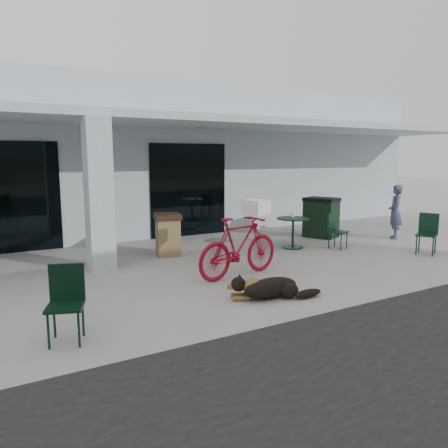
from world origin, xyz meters
TOP-DOWN VIEW (x-y plane):
  - ground at (0.00, 0.00)m, footprint 80.00×80.00m
  - building at (0.00, 8.50)m, footprint 22.00×7.00m
  - storefront_glass_right at (1.80, 4.98)m, footprint 2.40×0.06m
  - column at (-1.50, 2.30)m, footprint 0.50×0.50m
  - overhang at (0.00, 3.60)m, footprint 22.00×2.80m
  - bicycle at (0.68, 0.40)m, footprint 2.05×0.91m
  - laundry_basket at (1.13, 0.48)m, footprint 0.44×0.54m
  - dog at (0.43, -1.00)m, footprint 1.24×0.81m
  - cup_near_dog at (-2.50, 0.13)m, footprint 0.10×0.10m
  - cafe_chair_near at (-2.83, -1.12)m, footprint 0.58×0.60m
  - cafe_table_far at (3.31, 2.00)m, footprint 1.09×1.09m
  - cafe_chair_far_a at (4.24, 1.34)m, footprint 0.53×0.56m
  - cafe_chair_far_b at (5.60, -0.19)m, footprint 0.63×0.61m
  - person at (6.66, 1.56)m, footprint 0.66×0.66m
  - cup_on_table at (3.41, 2.15)m, footprint 0.11×0.11m
  - trash_receptacle at (0.20, 2.80)m, footprint 0.71×0.71m
  - wheeled_bin at (5.00, 2.80)m, footprint 1.01×1.11m

SIDE VIEW (x-z plane):
  - ground at x=0.00m, z-range 0.00..0.00m
  - cup_near_dog at x=-2.50m, z-range 0.00..0.10m
  - dog at x=0.43m, z-range 0.00..0.39m
  - cafe_table_far at x=3.31m, z-range 0.00..0.78m
  - cafe_chair_far_a at x=4.24m, z-range 0.00..0.90m
  - cafe_chair_near at x=-2.83m, z-range 0.00..0.97m
  - cafe_chair_far_b at x=5.60m, z-range 0.00..0.98m
  - trash_receptacle at x=0.20m, z-range 0.00..1.00m
  - wheeled_bin at x=5.00m, z-range 0.00..1.15m
  - bicycle at x=0.68m, z-range 0.00..1.19m
  - person at x=6.66m, z-range 0.00..1.54m
  - cup_on_table at x=3.41m, z-range 0.78..0.89m
  - laundry_basket at x=1.13m, z-range 1.19..1.48m
  - storefront_glass_right at x=1.80m, z-range 0.00..2.70m
  - column at x=-1.50m, z-range 0.00..3.12m
  - building at x=0.00m, z-range 0.00..4.50m
  - overhang at x=0.00m, z-range 3.12..3.30m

